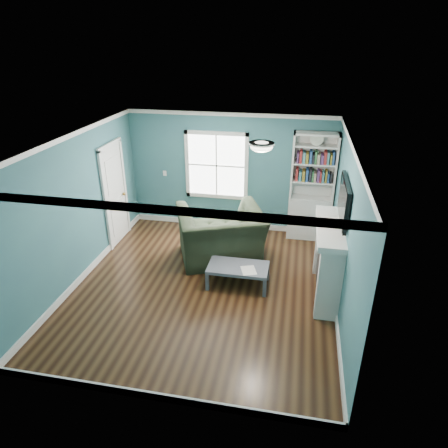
# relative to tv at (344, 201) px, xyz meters

# --- Properties ---
(floor) EXTENTS (5.00, 5.00, 0.00)m
(floor) POSITION_rel_tv_xyz_m (-2.20, -0.20, -1.72)
(floor) COLOR black
(floor) RESTS_ON ground
(room_walls) EXTENTS (5.00, 5.00, 5.00)m
(room_walls) POSITION_rel_tv_xyz_m (-2.20, -0.20, -0.14)
(room_walls) COLOR #32606F
(room_walls) RESTS_ON ground
(trim) EXTENTS (4.50, 5.00, 2.60)m
(trim) POSITION_rel_tv_xyz_m (-2.20, -0.20, -0.49)
(trim) COLOR white
(trim) RESTS_ON ground
(window) EXTENTS (1.40, 0.06, 1.50)m
(window) POSITION_rel_tv_xyz_m (-2.50, 2.29, -0.27)
(window) COLOR white
(window) RESTS_ON room_walls
(bookshelf) EXTENTS (0.90, 0.35, 2.31)m
(bookshelf) POSITION_rel_tv_xyz_m (-0.43, 2.10, -0.80)
(bookshelf) COLOR silver
(bookshelf) RESTS_ON ground
(fireplace) EXTENTS (0.44, 1.58, 1.30)m
(fireplace) POSITION_rel_tv_xyz_m (-0.12, 0.00, -1.09)
(fireplace) COLOR black
(fireplace) RESTS_ON ground
(tv) EXTENTS (0.06, 1.10, 0.65)m
(tv) POSITION_rel_tv_xyz_m (0.00, 0.00, 0.00)
(tv) COLOR black
(tv) RESTS_ON fireplace
(door) EXTENTS (0.12, 0.98, 2.17)m
(door) POSITION_rel_tv_xyz_m (-4.42, 1.20, -0.65)
(door) COLOR silver
(door) RESTS_ON ground
(ceiling_fixture) EXTENTS (0.38, 0.38, 0.15)m
(ceiling_fixture) POSITION_rel_tv_xyz_m (-1.30, -0.10, 0.82)
(ceiling_fixture) COLOR white
(ceiling_fixture) RESTS_ON room_walls
(light_switch) EXTENTS (0.08, 0.01, 0.12)m
(light_switch) POSITION_rel_tv_xyz_m (-3.70, 2.28, -0.52)
(light_switch) COLOR white
(light_switch) RESTS_ON room_walls
(recliner) EXTENTS (1.84, 1.54, 1.38)m
(recliner) POSITION_rel_tv_xyz_m (-2.12, 0.81, -1.04)
(recliner) COLOR #232C1B
(recliner) RESTS_ON ground
(coffee_table) EXTENTS (1.06, 0.58, 0.38)m
(coffee_table) POSITION_rel_tv_xyz_m (-1.63, -0.03, -1.39)
(coffee_table) COLOR #494E57
(coffee_table) RESTS_ON ground
(paper_sheet) EXTENTS (0.32, 0.37, 0.00)m
(paper_sheet) POSITION_rel_tv_xyz_m (-1.43, -0.14, -1.34)
(paper_sheet) COLOR white
(paper_sheet) RESTS_ON coffee_table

